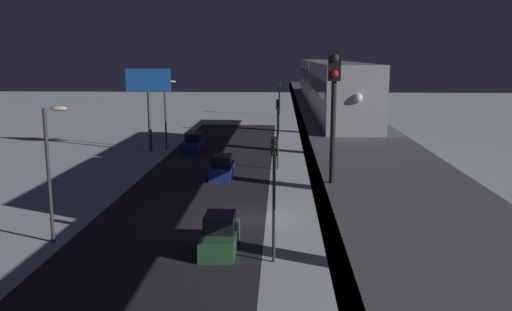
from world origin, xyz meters
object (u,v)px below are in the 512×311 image
(rail_signal, at_px, (334,94))
(traffic_light_mid, at_px, (278,124))
(sedan_blue, at_px, (222,169))
(traffic_light_distant, at_px, (280,91))
(traffic_light_near, at_px, (274,181))
(traffic_light_far, at_px, (279,103))
(commercial_billboard, at_px, (148,88))
(sedan_blue_2, at_px, (193,143))
(sedan_green, at_px, (220,235))
(subway_train, at_px, (326,81))

(rail_signal, relative_size, traffic_light_mid, 0.62)
(sedan_blue, xyz_separation_m, traffic_light_distant, (-4.70, -48.62, 3.41))
(traffic_light_near, xyz_separation_m, traffic_light_far, (0.00, -45.02, 0.00))
(rail_signal, height_order, traffic_light_near, rail_signal)
(traffic_light_distant, xyz_separation_m, commercial_billboard, (13.97, 35.97, 2.63))
(rail_signal, height_order, sedan_blue_2, rail_signal)
(sedan_blue, distance_m, traffic_light_mid, 6.84)
(traffic_light_mid, xyz_separation_m, traffic_light_distant, (0.00, -45.02, 0.00))
(sedan_green, bearing_deg, sedan_blue_2, 101.91)
(rail_signal, distance_m, commercial_billboard, 44.19)
(sedan_blue, relative_size, traffic_light_near, 0.67)
(sedan_blue, relative_size, traffic_light_far, 0.67)
(sedan_blue_2, bearing_deg, traffic_light_far, -125.52)
(subway_train, relative_size, traffic_light_near, 5.76)
(traffic_light_distant, bearing_deg, rail_signal, 91.40)
(subway_train, bearing_deg, sedan_blue_2, -46.36)
(rail_signal, bearing_deg, subway_train, -94.18)
(sedan_blue_2, xyz_separation_m, sedan_green, (-6.40, 30.33, 0.00))
(commercial_billboard, bearing_deg, traffic_light_mid, 147.08)
(traffic_light_far, distance_m, commercial_billboard, 19.58)
(sedan_green, height_order, traffic_light_mid, traffic_light_mid)
(sedan_blue_2, relative_size, sedan_green, 1.02)
(sedan_green, bearing_deg, rail_signal, -66.99)
(subway_train, relative_size, commercial_billboard, 4.14)
(traffic_light_far, xyz_separation_m, commercial_billboard, (13.97, 13.46, 2.63))
(sedan_green, height_order, traffic_light_near, traffic_light_near)
(traffic_light_near, xyz_separation_m, commercial_billboard, (13.97, -31.55, 2.63))
(sedan_blue_2, bearing_deg, sedan_blue, 109.37)
(traffic_light_mid, relative_size, traffic_light_far, 1.00)
(traffic_light_near, bearing_deg, sedan_green, -29.69)
(sedan_blue, bearing_deg, sedan_green, -84.04)
(sedan_blue, relative_size, commercial_billboard, 0.48)
(commercial_billboard, bearing_deg, rail_signal, 111.06)
(traffic_light_far, bearing_deg, rail_signal, 91.98)
(sedan_blue, height_order, traffic_light_near, traffic_light_near)
(traffic_light_far, bearing_deg, traffic_light_distant, -90.00)
(rail_signal, relative_size, sedan_blue_2, 0.89)
(traffic_light_distant, bearing_deg, sedan_blue_2, 75.34)
(sedan_green, height_order, traffic_light_far, traffic_light_far)
(traffic_light_near, distance_m, commercial_billboard, 34.61)
(sedan_blue, bearing_deg, traffic_light_near, -76.04)
(subway_train, xyz_separation_m, sedan_blue, (8.62, -0.78, -7.44))
(traffic_light_mid, bearing_deg, sedan_blue_2, -45.54)
(sedan_blue, xyz_separation_m, sedan_blue_2, (4.60, -13.08, 0.01))
(sedan_blue_2, bearing_deg, subway_train, 133.64)
(sedan_blue_2, xyz_separation_m, traffic_light_distant, (-9.30, -35.54, 3.40))
(sedan_blue, distance_m, commercial_billboard, 16.81)
(traffic_light_near, relative_size, traffic_light_distant, 1.00)
(traffic_light_mid, bearing_deg, traffic_light_distant, -90.00)
(traffic_light_mid, height_order, commercial_billboard, commercial_billboard)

